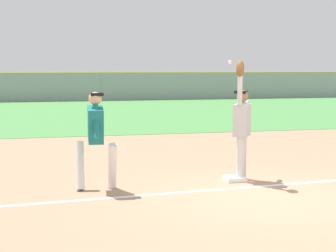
% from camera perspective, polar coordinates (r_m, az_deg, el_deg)
% --- Properties ---
extents(ground_plane, '(79.91, 79.91, 0.00)m').
position_cam_1_polar(ground_plane, '(8.79, 11.38, -7.78)').
color(ground_plane, tan).
extents(outfield_grass, '(40.53, 17.89, 0.01)m').
position_cam_1_polar(outfield_grass, '(25.52, -5.19, 1.58)').
color(outfield_grass, '#4C8C47').
rests_on(outfield_grass, ground_plane).
extents(chalk_foul_line, '(11.97, 1.06, 0.01)m').
position_cam_1_polar(chalk_foul_line, '(8.53, -16.63, -8.34)').
color(chalk_foul_line, white).
rests_on(chalk_foul_line, ground_plane).
extents(first_base, '(0.38, 0.38, 0.08)m').
position_cam_1_polar(first_base, '(10.00, 7.32, -5.74)').
color(first_base, white).
rests_on(first_base, ground_plane).
extents(fielder, '(0.59, 0.81, 2.28)m').
position_cam_1_polar(fielder, '(9.91, 8.07, 0.46)').
color(fielder, silver).
rests_on(fielder, ground_plane).
extents(runner, '(0.72, 0.84, 1.72)m').
position_cam_1_polar(runner, '(9.14, -7.92, -0.82)').
color(runner, white).
rests_on(runner, ground_plane).
extents(baseball, '(0.07, 0.07, 0.07)m').
position_cam_1_polar(baseball, '(10.18, 6.80, 6.96)').
color(baseball, white).
extents(outfield_fence, '(40.61, 0.08, 1.85)m').
position_cam_1_polar(outfield_fence, '(34.33, -7.34, 4.33)').
color(outfield_fence, '#93999E').
rests_on(outfield_fence, ground_plane).
extents(parked_car_blue, '(4.45, 2.20, 1.25)m').
position_cam_1_polar(parked_car_blue, '(37.76, -9.45, 4.09)').
color(parked_car_blue, '#23389E').
rests_on(parked_car_blue, ground_plane).
extents(parked_car_green, '(4.53, 2.38, 1.25)m').
position_cam_1_polar(parked_car_green, '(38.13, -0.84, 4.20)').
color(parked_car_green, '#1E6B33').
rests_on(parked_car_green, ground_plane).
extents(parked_car_black, '(4.51, 2.33, 1.25)m').
position_cam_1_polar(parked_car_black, '(40.02, 7.40, 4.25)').
color(parked_car_black, black).
rests_on(parked_car_black, ground_plane).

